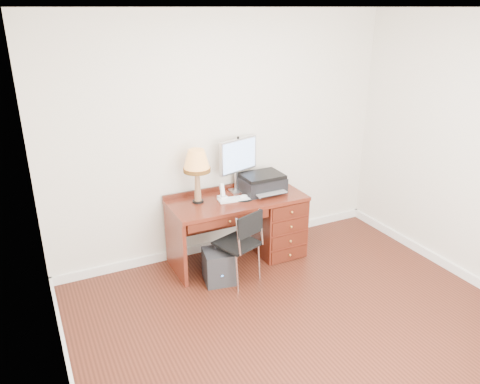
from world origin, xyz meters
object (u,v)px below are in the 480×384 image
printer (262,183)px  chair (240,240)px  desk (262,221)px  leg_lamp (197,164)px  monitor (239,158)px  equipment_box (219,266)px  phone (222,195)px

printer → chair: 0.83m
desk → leg_lamp: leg_lamp is taller
monitor → leg_lamp: bearing=175.2°
monitor → equipment_box: size_ratio=1.71×
equipment_box → leg_lamp: bearing=105.9°
equipment_box → monitor: bearing=57.7°
desk → leg_lamp: size_ratio=2.56×
chair → leg_lamp: bearing=93.3°
leg_lamp → chair: 0.91m
phone → chair: bearing=-105.9°
desk → phone: 0.62m
leg_lamp → chair: bearing=-67.3°
desk → phone: (-0.48, 0.05, 0.39)m
monitor → equipment_box: bearing=-150.2°
desk → phone: phone is taller
chair → phone: bearing=66.1°
monitor → printer: 0.38m
desk → equipment_box: bearing=-153.9°
printer → chair: printer is taller
desk → chair: 0.70m
printer → leg_lamp: (-0.77, 0.02, 0.33)m
monitor → phone: size_ratio=3.38×
monitor → phone: (-0.28, -0.16, -0.33)m
desk → printer: size_ratio=3.17×
phone → monitor: bearing=18.6°
printer → leg_lamp: 0.83m
printer → phone: 0.50m
monitor → leg_lamp: monitor is taller
printer → equipment_box: (-0.72, -0.41, -0.68)m
desk → equipment_box: 0.82m
phone → leg_lamp: bearing=161.3°
leg_lamp → equipment_box: (0.04, -0.43, -1.00)m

